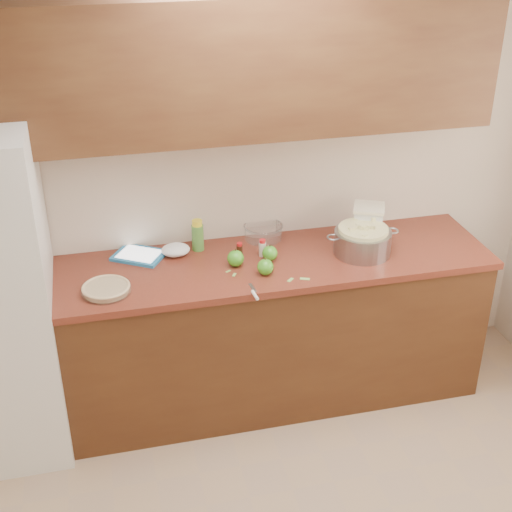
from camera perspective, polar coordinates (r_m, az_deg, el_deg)
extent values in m
plane|color=beige|center=(4.05, -1.07, 6.46)|extent=(3.60, 0.00, 3.60)
cube|color=#4C2B15|center=(4.18, 0.01, -6.21)|extent=(2.60, 0.65, 0.88)
cube|color=brown|center=(3.94, 0.01, -0.67)|extent=(2.64, 0.68, 0.04)
cube|color=#56351A|center=(3.70, -0.56, 14.90)|extent=(2.60, 0.34, 0.70)
cylinder|color=silver|center=(3.71, -11.89, -2.64)|extent=(0.25, 0.25, 0.03)
cylinder|color=#CEB082|center=(3.71, -11.90, -2.62)|extent=(0.23, 0.23, 0.03)
torus|color=#CEB082|center=(3.70, -11.92, -2.45)|extent=(0.25, 0.25, 0.02)
cylinder|color=gray|center=(4.02, 8.51, 1.11)|extent=(0.32, 0.32, 0.14)
torus|color=gray|center=(3.94, 6.20, 1.50)|extent=(0.07, 0.07, 0.01)
torus|color=gray|center=(4.07, 10.85, 2.00)|extent=(0.07, 0.07, 0.01)
cylinder|color=beige|center=(4.02, 8.53, 1.32)|extent=(0.28, 0.28, 0.15)
cube|color=silver|center=(4.17, 8.94, 2.52)|extent=(0.21, 0.21, 0.20)
cube|color=beige|center=(4.12, 9.05, 3.85)|extent=(0.23, 0.23, 0.02)
cube|color=teal|center=(4.02, -9.32, 0.06)|extent=(0.34, 0.32, 0.02)
cube|color=white|center=(4.02, -9.33, 0.18)|extent=(0.27, 0.25, 0.00)
cube|color=gray|center=(3.67, -0.27, -2.55)|extent=(0.03, 0.09, 0.00)
cylinder|color=white|center=(3.60, -0.08, -3.15)|extent=(0.02, 0.08, 0.02)
cylinder|color=#4C8C38|center=(4.03, -4.68, 1.48)|extent=(0.07, 0.07, 0.15)
cylinder|color=yellow|center=(3.99, -4.73, 2.65)|extent=(0.06, 0.06, 0.03)
cylinder|color=beige|center=(3.96, 0.52, 0.55)|extent=(0.04, 0.04, 0.08)
cylinder|color=red|center=(3.94, 0.52, 1.20)|extent=(0.03, 0.03, 0.02)
cylinder|color=black|center=(3.93, -1.32, 0.31)|extent=(0.03, 0.03, 0.08)
cylinder|color=red|center=(3.91, -1.33, 0.95)|extent=(0.03, 0.03, 0.02)
cylinder|color=silver|center=(4.16, 0.58, 1.95)|extent=(0.22, 0.22, 0.08)
torus|color=silver|center=(4.14, 0.59, 2.43)|extent=(0.23, 0.23, 0.01)
ellipsoid|color=white|center=(4.00, -6.45, 0.50)|extent=(0.20, 0.18, 0.07)
sphere|color=#409922|center=(3.86, -1.65, -0.19)|extent=(0.09, 0.09, 0.09)
cylinder|color=#3F2D19|center=(3.84, -1.66, 0.49)|extent=(0.01, 0.01, 0.01)
sphere|color=#409922|center=(3.92, 1.12, 0.22)|extent=(0.09, 0.09, 0.09)
cylinder|color=#3F2D19|center=(3.89, 1.12, 0.85)|extent=(0.01, 0.01, 0.01)
sphere|color=#409922|center=(3.78, 0.75, -0.89)|extent=(0.09, 0.09, 0.09)
cylinder|color=#3F2D19|center=(3.75, 0.76, -0.22)|extent=(0.01, 0.01, 0.01)
cube|color=#91C660|center=(3.75, 2.77, -1.92)|extent=(0.04, 0.04, 0.00)
cube|color=#91C660|center=(3.83, -2.24, -1.23)|extent=(0.03, 0.03, 0.00)
cube|color=#91C660|center=(3.79, -1.75, -1.51)|extent=(0.03, 0.04, 0.00)
cube|color=#91C660|center=(3.76, 3.93, -1.84)|extent=(0.06, 0.04, 0.00)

